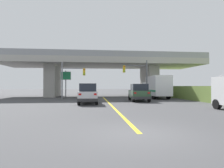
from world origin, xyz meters
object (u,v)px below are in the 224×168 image
at_px(traffic_signal_farside, 71,76).
at_px(highway_sign, 66,78).
at_px(box_truck, 156,87).
at_px(traffic_signal_nearside, 138,74).
at_px(suv_lead, 88,94).
at_px(suv_crossing, 139,92).

height_order(traffic_signal_farside, highway_sign, traffic_signal_farside).
height_order(box_truck, traffic_signal_nearside, traffic_signal_nearside).
distance_m(suv_lead, traffic_signal_farside, 7.59).
bearing_deg(traffic_signal_farside, suv_lead, -69.84).
relative_size(traffic_signal_nearside, traffic_signal_farside, 1.06).
distance_m(suv_crossing, traffic_signal_farside, 9.64).
height_order(suv_lead, highway_sign, highway_sign).
relative_size(traffic_signal_nearside, highway_sign, 1.28).
distance_m(suv_lead, suv_crossing, 6.46).
distance_m(box_truck, traffic_signal_nearside, 3.39).
bearing_deg(traffic_signal_farside, highway_sign, 106.95).
xyz_separation_m(box_truck, traffic_signal_farside, (-12.10, -0.14, 1.48)).
bearing_deg(highway_sign, suv_crossing, -39.80).
distance_m(box_truck, highway_sign, 13.80).
bearing_deg(box_truck, suv_lead, -143.97).
relative_size(suv_crossing, traffic_signal_farside, 0.92).
height_order(box_truck, traffic_signal_farside, traffic_signal_farside).
bearing_deg(suv_crossing, traffic_signal_nearside, 81.09).
relative_size(suv_crossing, traffic_signal_nearside, 0.86).
height_order(suv_lead, traffic_signal_farside, traffic_signal_farside).
xyz_separation_m(suv_lead, traffic_signal_nearside, (6.78, 6.25, 2.37)).
bearing_deg(traffic_signal_farside, box_truck, 0.65).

